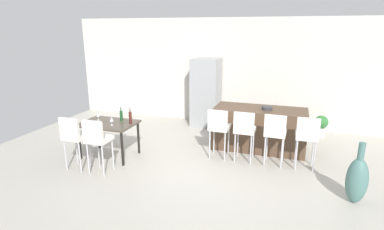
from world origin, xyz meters
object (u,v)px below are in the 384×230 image
at_px(dining_chair_far, 97,138).
at_px(wine_glass_right, 111,119).
at_px(wine_bottle_corner, 121,116).
at_px(refrigerator, 206,92).
at_px(bar_chair_far, 307,135).
at_px(dining_chair_near, 74,135).
at_px(bar_chair_middle, 244,128).
at_px(wine_bottle_middle, 130,117).
at_px(wine_glass_left, 98,114).
at_px(bar_chair_left, 219,126).
at_px(dining_table, 109,126).
at_px(bar_chair_right, 275,131).
at_px(floor_vase, 357,180).
at_px(potted_plant, 321,125).
at_px(fruit_bowl, 267,108).
at_px(kitchen_island, 259,129).

bearing_deg(dining_chair_far, wine_glass_right, 97.20).
height_order(wine_bottle_corner, refrigerator, refrigerator).
distance_m(bar_chair_far, dining_chair_near, 4.36).
relative_size(bar_chair_middle, bar_chair_far, 1.00).
relative_size(wine_bottle_middle, wine_glass_left, 1.79).
height_order(bar_chair_left, dining_table, bar_chair_left).
bearing_deg(refrigerator, bar_chair_far, -39.60).
distance_m(bar_chair_right, floor_vase, 1.68).
distance_m(bar_chair_far, refrigerator, 3.36).
bearing_deg(refrigerator, potted_plant, -0.19).
bearing_deg(potted_plant, refrigerator, 179.81).
height_order(bar_chair_left, dining_chair_far, same).
relative_size(bar_chair_middle, refrigerator, 0.57).
bearing_deg(wine_bottle_middle, dining_chair_near, -130.19).
height_order(wine_glass_right, refrigerator, refrigerator).
bearing_deg(fruit_bowl, potted_plant, 47.89).
distance_m(bar_chair_right, wine_bottle_middle, 2.89).
relative_size(dining_table, wine_glass_right, 6.42).
relative_size(bar_chair_right, wine_glass_right, 6.03).
height_order(bar_chair_middle, wine_glass_right, bar_chair_middle).
bearing_deg(bar_chair_left, dining_chair_near, -150.30).
distance_m(bar_chair_right, wine_bottle_corner, 3.14).
height_order(bar_chair_right, dining_table, bar_chair_right).
height_order(bar_chair_far, wine_glass_left, bar_chair_far).
height_order(bar_chair_right, wine_glass_left, bar_chair_right).
bearing_deg(refrigerator, bar_chair_middle, -56.50).
distance_m(bar_chair_middle, wine_glass_left, 3.06).
distance_m(kitchen_island, bar_chair_right, 0.93).
relative_size(dining_chair_far, refrigerator, 0.57).
height_order(bar_chair_right, dining_chair_far, same).
height_order(refrigerator, potted_plant, refrigerator).
height_order(bar_chair_far, refrigerator, refrigerator).
distance_m(bar_chair_far, wine_bottle_middle, 3.46).
relative_size(wine_glass_left, fruit_bowl, 0.77).
distance_m(bar_chair_right, wine_glass_left, 3.64).
height_order(wine_glass_right, floor_vase, floor_vase).
bearing_deg(bar_chair_far, dining_chair_near, -161.39).
bearing_deg(dining_chair_far, bar_chair_left, 35.68).
bearing_deg(dining_chair_far, dining_table, 108.39).
relative_size(bar_chair_middle, wine_bottle_middle, 3.36).
distance_m(bar_chair_middle, dining_chair_far, 2.83).
relative_size(dining_chair_far, potted_plant, 1.98).
xyz_separation_m(kitchen_island, potted_plant, (1.38, 1.31, -0.16)).
distance_m(bar_chair_far, dining_table, 3.93).
xyz_separation_m(bar_chair_left, dining_chair_near, (-2.44, -1.39, 0.00)).
bearing_deg(bar_chair_right, wine_glass_right, -166.18).
distance_m(bar_chair_right, potted_plant, 2.38).
height_order(wine_bottle_middle, potted_plant, wine_bottle_middle).
bearing_deg(fruit_bowl, wine_glass_left, -158.63).
height_order(bar_chair_middle, floor_vase, bar_chair_middle).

